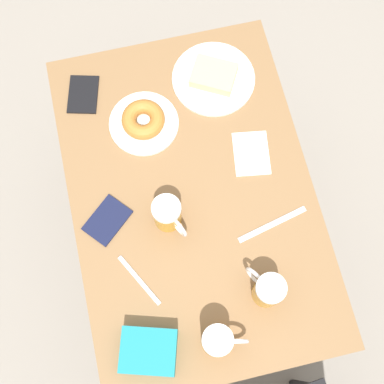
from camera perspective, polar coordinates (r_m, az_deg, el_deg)
name	(u,v)px	position (r m, az deg, el deg)	size (l,w,h in m)	color
ground_plane	(192,245)	(2.21, 0.00, -5.68)	(8.00, 8.00, 0.00)	gray
table	(192,201)	(1.59, 0.00, -0.91)	(0.69, 1.04, 0.70)	olive
plate_with_cake	(214,77)	(1.66, 2.32, 12.12)	(0.25, 0.25, 0.04)	white
plate_with_donut	(143,121)	(1.59, -5.20, 7.55)	(0.21, 0.21, 0.05)	white
beer_mug_left	(168,214)	(1.45, -2.59, -2.40)	(0.08, 0.11, 0.12)	#C68C23
beer_mug_center	(268,290)	(1.42, 8.07, -10.28)	(0.08, 0.11, 0.12)	#C68C23
beer_mug_right	(218,341)	(1.40, 2.81, -15.59)	(0.12, 0.08, 0.12)	#C68C23
napkin_folded	(251,153)	(1.58, 6.34, 4.10)	(0.12, 0.15, 0.00)	white
fork	(139,280)	(1.48, -5.65, -9.35)	(0.09, 0.16, 0.00)	silver
knife	(272,224)	(1.52, 8.56, -3.44)	(0.21, 0.06, 0.00)	silver
passport_near_edge	(107,220)	(1.52, -9.03, -2.99)	(0.15, 0.15, 0.01)	#141938
passport_far_edge	(83,94)	(1.68, -11.53, 10.17)	(0.12, 0.14, 0.01)	black
blue_pouch	(149,351)	(1.43, -4.65, -16.57)	(0.17, 0.15, 0.06)	teal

